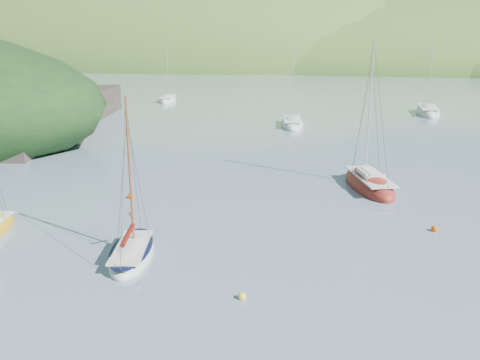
% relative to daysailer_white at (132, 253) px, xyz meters
% --- Properties ---
extents(ground, '(700.00, 700.00, 0.00)m').
position_rel_daysailer_white_xyz_m(ground, '(3.91, -1.91, -0.21)').
color(ground, gray).
rests_on(ground, ground).
extents(shoreline_hills, '(690.00, 135.00, 56.00)m').
position_rel_daysailer_white_xyz_m(shoreline_hills, '(-5.75, 170.51, -0.21)').
color(shoreline_hills, '#355E24').
rests_on(shoreline_hills, ground).
extents(daysailer_white, '(3.30, 6.06, 8.83)m').
position_rel_daysailer_white_xyz_m(daysailer_white, '(0.00, 0.00, 0.00)').
color(daysailer_white, silver).
rests_on(daysailer_white, ground).
extents(sloop_red, '(5.02, 8.28, 11.58)m').
position_rel_daysailer_white_xyz_m(sloop_red, '(12.28, 15.49, 0.01)').
color(sloop_red, maroon).
rests_on(sloop_red, ground).
extents(distant_sloop_a, '(3.64, 7.84, 10.79)m').
position_rel_daysailer_white_xyz_m(distant_sloop_a, '(3.57, 40.55, -0.02)').
color(distant_sloop_a, silver).
rests_on(distant_sloop_a, ground).
extents(distant_sloop_b, '(3.07, 8.68, 12.37)m').
position_rel_daysailer_white_xyz_m(distant_sloop_b, '(20.90, 53.94, -0.00)').
color(distant_sloop_b, silver).
rests_on(distant_sloop_b, ground).
extents(distant_sloop_c, '(3.53, 7.26, 9.94)m').
position_rel_daysailer_white_xyz_m(distant_sloop_c, '(-18.96, 59.03, -0.03)').
color(distant_sloop_c, silver).
rests_on(distant_sloop_c, ground).
extents(mooring_buoys, '(20.41, 12.96, 0.42)m').
position_rel_daysailer_white_xyz_m(mooring_buoys, '(4.04, 4.47, -0.09)').
color(mooring_buoys, yellow).
rests_on(mooring_buoys, ground).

